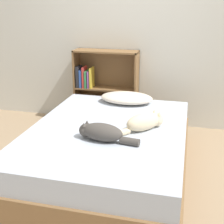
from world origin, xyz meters
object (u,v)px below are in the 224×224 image
at_px(bed, 108,150).
at_px(pillow, 127,98).
at_px(bookshelf, 104,86).
at_px(cat_dark, 101,132).
at_px(cat_light, 145,122).

xyz_separation_m(bed, pillow, (0.02, 0.76, 0.29)).
bearing_deg(bookshelf, bed, -72.93).
distance_m(cat_dark, bookshelf, 1.55).
relative_size(cat_light, bookshelf, 0.45).
bearing_deg(pillow, bookshelf, 130.34).
distance_m(cat_light, cat_dark, 0.45).
bearing_deg(cat_dark, cat_light, -127.97).
bearing_deg(pillow, bed, -91.41).
bearing_deg(pillow, cat_dark, -90.21).
height_order(pillow, cat_dark, cat_dark).
xyz_separation_m(pillow, bookshelf, (-0.39, 0.46, -0.01)).
relative_size(bed, cat_dark, 3.68).
bearing_deg(bookshelf, cat_light, -59.20).
bearing_deg(cat_dark, bookshelf, -67.84).
relative_size(pillow, bookshelf, 0.61).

